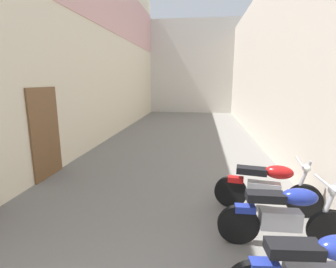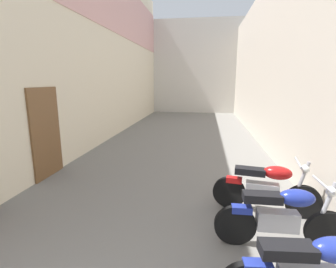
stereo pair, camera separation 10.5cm
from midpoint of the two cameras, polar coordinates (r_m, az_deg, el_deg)
name	(u,v)px [view 1 (the left image)]	position (r m, az deg, el deg)	size (l,w,h in m)	color
ground_plane	(174,159)	(7.78, 0.88, -5.61)	(34.85, 34.85, 0.00)	slate
building_left	(94,38)	(10.26, -16.58, 20.15)	(0.45, 18.85, 7.71)	beige
building_right	(272,63)	(9.66, 22.09, 14.59)	(0.45, 18.85, 5.86)	beige
building_far_end	(192,67)	(19.83, 5.25, 14.73)	(8.92, 2.00, 6.60)	beige
motorcycle_third	(285,215)	(4.08, 24.20, -16.26)	(1.85, 0.58, 1.04)	black
motorcycle_fourth	(267,186)	(4.95, 20.94, -10.89)	(1.84, 0.58, 1.04)	black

